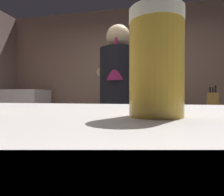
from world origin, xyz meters
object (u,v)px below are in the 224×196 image
(bottle_soy, at_px, (151,84))
(chefs_knife, at_px, (150,110))
(bartender, at_px, (118,104))
(knife_block, at_px, (213,101))
(bottle_vinegar, at_px, (129,84))
(pint_glass_far, at_px, (156,63))
(bottle_hot_sauce, at_px, (114,84))
(mini_fridge, at_px, (27,121))
(mixing_bowl, at_px, (117,108))

(bottle_soy, bearing_deg, chefs_knife, -89.07)
(bartender, relative_size, chefs_knife, 7.15)
(knife_block, relative_size, bottle_vinegar, 1.36)
(bartender, height_order, bottle_vinegar, bartender)
(pint_glass_far, bearing_deg, bottle_hot_sauce, 102.97)
(bottle_soy, distance_m, bottle_hot_sauce, 0.66)
(mini_fridge, relative_size, bottle_hot_sauce, 4.96)
(bottle_hot_sauce, bearing_deg, mixing_bowl, -76.51)
(bottle_soy, bearing_deg, pint_glass_far, -88.68)
(knife_block, bearing_deg, bartender, -149.11)
(pint_glass_far, distance_m, bottle_vinegar, 3.02)
(chefs_knife, bearing_deg, mini_fridge, 177.73)
(chefs_knife, height_order, bottle_vinegar, bottle_vinegar)
(mini_fridge, height_order, knife_block, knife_block)
(bartender, relative_size, bottle_vinegar, 8.35)
(knife_block, distance_m, bottle_hot_sauce, 1.76)
(knife_block, relative_size, pint_glass_far, 1.96)
(mini_fridge, xyz_separation_m, bartender, (2.01, -1.43, 0.40))
(mini_fridge, relative_size, knife_block, 4.21)
(mini_fridge, xyz_separation_m, chefs_knife, (2.29, -1.03, 0.31))
(mini_fridge, distance_m, chefs_knife, 2.53)
(bartender, distance_m, bottle_vinegar, 1.54)
(mixing_bowl, height_order, pint_glass_far, pint_glass_far)
(knife_block, relative_size, chefs_knife, 1.17)
(knife_block, height_order, bottle_hot_sauce, bottle_hot_sauce)
(bottle_soy, bearing_deg, bottle_hot_sauce, 176.17)
(knife_block, bearing_deg, mixing_bowl, -173.14)
(bottle_hot_sauce, distance_m, bottle_vinegar, 0.33)
(mixing_bowl, bearing_deg, bottle_vinegar, 90.36)
(mixing_bowl, height_order, bottle_hot_sauce, bottle_hot_sauce)
(mixing_bowl, bearing_deg, chefs_knife, -5.83)
(mixing_bowl, relative_size, bottle_soy, 0.87)
(chefs_knife, height_order, bottle_soy, bottle_soy)
(mini_fridge, bearing_deg, mixing_bowl, -27.36)
(knife_block, bearing_deg, pint_glass_far, -106.86)
(bottle_hot_sauce, bearing_deg, pint_glass_far, -77.03)
(chefs_knife, distance_m, bottle_vinegar, 1.22)
(bartender, bearing_deg, bottle_hot_sauce, 13.24)
(bartender, height_order, knife_block, bartender)
(knife_block, height_order, chefs_knife, knife_block)
(mixing_bowl, relative_size, chefs_knife, 0.78)
(knife_block, relative_size, bottle_soy, 1.30)
(bottle_vinegar, bearing_deg, bottle_hot_sauce, 149.99)
(pint_glass_far, xyz_separation_m, bottle_vinegar, (-0.44, 2.98, 0.16))
(bartender, relative_size, pint_glass_far, 12.02)
(mini_fridge, height_order, bottle_soy, bottle_soy)
(pint_glass_far, bearing_deg, mixing_bowl, 102.64)
(bottle_hot_sauce, bearing_deg, chefs_knife, -62.05)
(mini_fridge, distance_m, pint_glass_far, 3.77)
(bottle_soy, height_order, bottle_hot_sauce, bottle_hot_sauce)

